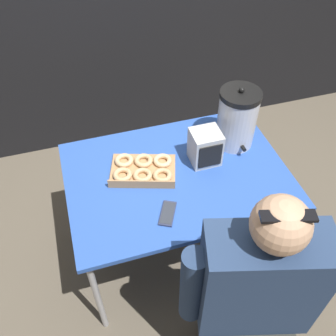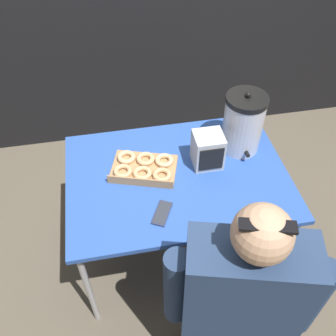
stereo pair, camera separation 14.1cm
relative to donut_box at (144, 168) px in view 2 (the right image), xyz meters
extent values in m
plane|color=brown|center=(0.17, -0.07, -0.73)|extent=(12.00, 12.00, 0.00)
cube|color=#2D56B2|center=(0.17, -0.07, -0.03)|extent=(1.15, 0.82, 0.03)
cylinder|color=#ADADB2|center=(-0.36, -0.43, -0.39)|extent=(0.03, 0.03, 0.69)
cylinder|color=#ADADB2|center=(0.70, -0.43, -0.39)|extent=(0.03, 0.03, 0.69)
cylinder|color=#ADADB2|center=(-0.36, 0.30, -0.39)|extent=(0.03, 0.03, 0.69)
cylinder|color=#ADADB2|center=(0.70, 0.30, -0.39)|extent=(0.03, 0.03, 0.69)
cube|color=tan|center=(0.00, 0.00, -0.01)|extent=(0.39, 0.33, 0.02)
cube|color=tan|center=(-0.03, -0.10, 0.01)|extent=(0.32, 0.11, 0.04)
torus|color=#DCAE7B|center=(-0.11, -0.01, 0.01)|extent=(0.13, 0.13, 0.03)
torus|color=#DDAF7C|center=(-0.01, -0.05, 0.01)|extent=(0.13, 0.13, 0.03)
torus|color=tan|center=(0.08, -0.08, 0.01)|extent=(0.11, 0.11, 0.03)
torus|color=#EABC89|center=(-0.08, 0.09, 0.01)|extent=(0.13, 0.13, 0.03)
torus|color=#DFB17E|center=(0.02, 0.05, 0.01)|extent=(0.14, 0.14, 0.03)
torus|color=#EDBF8C|center=(0.11, 0.02, 0.01)|extent=(0.13, 0.13, 0.03)
cylinder|color=silver|center=(0.55, 0.08, 0.13)|extent=(0.21, 0.21, 0.31)
cylinder|color=black|center=(0.55, 0.08, 0.30)|extent=(0.22, 0.22, 0.03)
sphere|color=black|center=(0.55, 0.08, 0.33)|extent=(0.03, 0.03, 0.03)
cylinder|color=black|center=(0.55, -0.03, 0.04)|extent=(0.02, 0.05, 0.02)
cube|color=#2D334C|center=(0.04, -0.30, -0.01)|extent=(0.12, 0.16, 0.01)
cube|color=#2D333D|center=(0.04, -0.30, -0.01)|extent=(0.11, 0.14, 0.00)
cube|color=silver|center=(0.34, -0.01, 0.08)|extent=(0.15, 0.14, 0.19)
cube|color=black|center=(0.34, -0.08, 0.08)|extent=(0.12, 0.01, 0.14)
cube|color=navy|center=(0.29, -0.75, 0.01)|extent=(0.52, 0.33, 0.58)
sphere|color=tan|center=(0.29, -0.75, 0.40)|extent=(0.21, 0.21, 0.21)
cube|color=black|center=(0.29, -0.78, 0.48)|extent=(0.18, 0.09, 0.01)
cylinder|color=navy|center=(0.55, -0.82, -0.02)|extent=(0.10, 0.10, 0.46)
cylinder|color=navy|center=(0.03, -0.68, -0.02)|extent=(0.10, 0.10, 0.46)
camera|label=1|loc=(-0.27, -1.33, 1.41)|focal=40.00mm
camera|label=2|loc=(-0.13, -1.36, 1.41)|focal=40.00mm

